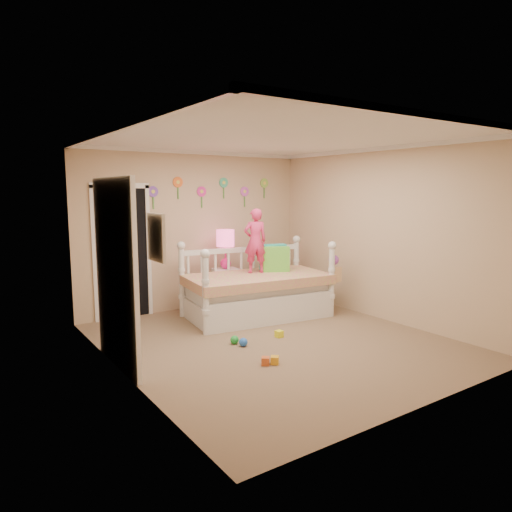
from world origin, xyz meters
TOP-DOWN VIEW (x-y plane):
  - floor at (0.00, 0.00)m, footprint 4.00×4.50m
  - ceiling at (0.00, 0.00)m, footprint 4.00×4.50m
  - back_wall at (0.00, 2.25)m, footprint 4.00×0.01m
  - left_wall at (-2.00, 0.00)m, footprint 0.01×4.50m
  - right_wall at (2.00, 0.00)m, footprint 0.01×4.50m
  - crown_molding at (0.00, 0.00)m, footprint 4.00×4.50m
  - daybed at (0.49, 1.15)m, footprint 2.34×1.46m
  - pillow_turquoise at (0.95, 1.35)m, footprint 0.45×0.25m
  - pillow_lime at (0.90, 1.20)m, footprint 0.44×0.34m
  - child at (0.56, 1.29)m, footprint 0.43×0.34m
  - nightstand at (0.36, 1.87)m, footprint 0.45×0.37m
  - table_lamp at (0.36, 1.87)m, footprint 0.30×0.30m
  - closet_doorway at (-1.25, 2.23)m, footprint 0.90×0.04m
  - flower_decals at (-0.09, 2.24)m, footprint 3.40×0.02m
  - mirror_closet at (-1.96, 0.30)m, footprint 0.07×1.30m
  - wall_picture at (-1.97, -0.90)m, footprint 0.05×0.34m
  - hanging_bag at (1.54, 0.53)m, footprint 0.20×0.16m
  - toy_scatter at (-0.20, -0.25)m, footprint 1.14×1.48m

SIDE VIEW (x-z plane):
  - floor at x=0.00m, z-range -0.01..0.01m
  - toy_scatter at x=-0.20m, z-range 0.00..0.11m
  - nightstand at x=0.36m, z-range 0.00..0.67m
  - daybed at x=0.49m, z-range 0.00..1.20m
  - hanging_bag at x=1.54m, z-range 0.55..0.91m
  - pillow_lime at x=0.90m, z-range 0.67..1.07m
  - pillow_turquoise at x=0.95m, z-range 0.67..1.09m
  - closet_doorway at x=-1.25m, z-range 0.00..2.07m
  - mirror_closet at x=-1.96m, z-range 0.00..2.10m
  - table_lamp at x=0.36m, z-range 0.77..1.42m
  - child at x=0.56m, z-range 0.67..1.68m
  - back_wall at x=0.00m, z-range 0.00..2.60m
  - left_wall at x=-2.00m, z-range 0.00..2.60m
  - right_wall at x=2.00m, z-range 0.00..2.60m
  - wall_picture at x=-1.97m, z-range 1.34..1.76m
  - flower_decals at x=-0.09m, z-range 1.69..2.19m
  - crown_molding at x=0.00m, z-range 2.54..2.60m
  - ceiling at x=0.00m, z-range 2.60..2.60m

